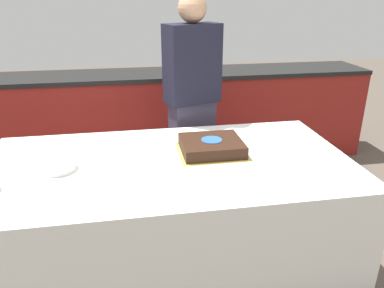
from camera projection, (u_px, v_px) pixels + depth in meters
name	position (u px, v px, depth m)	size (l,w,h in m)	color
ground_plane	(171.00, 261.00, 2.48)	(14.00, 14.00, 0.00)	brown
back_counter	(151.00, 118.00, 3.80)	(4.40, 0.58, 0.92)	maroon
dining_table	(170.00, 214.00, 2.34)	(2.16, 1.13, 0.73)	white
cake	(211.00, 146.00, 2.32)	(0.41, 0.37, 0.08)	gold
plate_stack	(58.00, 166.00, 2.09)	(0.20, 0.20, 0.05)	white
side_plate_near_cake	(198.00, 134.00, 2.61)	(0.18, 0.18, 0.00)	white
person_cutting_cake	(192.00, 102.00, 2.91)	(0.45, 0.33, 1.65)	#383347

